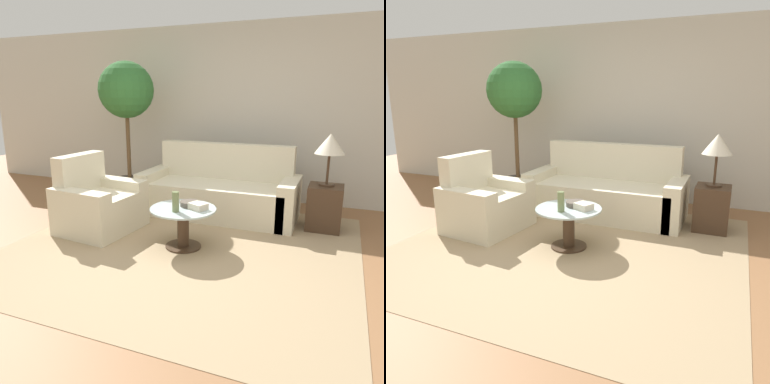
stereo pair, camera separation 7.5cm
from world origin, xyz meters
TOP-DOWN VIEW (x-y plane):
  - ground_plane at (0.00, 0.00)m, footprint 14.00×14.00m
  - wall_back at (0.00, 2.79)m, footprint 10.00×0.06m
  - rug at (-0.08, 0.57)m, footprint 3.55×3.32m
  - sofa_main at (-0.08, 1.81)m, footprint 2.07×0.84m
  - armchair at (-1.26, 0.69)m, footprint 0.86×0.97m
  - coffee_table at (-0.08, 0.57)m, footprint 0.70×0.70m
  - side_table at (1.27, 1.71)m, footprint 0.40×0.40m
  - table_lamp at (1.27, 1.71)m, footprint 0.34×0.34m
  - potted_plant at (-1.57, 1.96)m, footprint 0.80×0.80m
  - vase at (-0.10, 0.43)m, footprint 0.07×0.07m
  - bowl at (-0.04, 0.66)m, footprint 0.21×0.21m
  - book_stack at (0.08, 0.58)m, footprint 0.21×0.20m

SIDE VIEW (x-z plane):
  - ground_plane at x=0.00m, z-range 0.00..0.00m
  - rug at x=-0.08m, z-range 0.00..0.01m
  - side_table at x=1.27m, z-range 0.00..0.54m
  - coffee_table at x=-0.08m, z-range 0.06..0.50m
  - armchair at x=-1.26m, z-range -0.16..0.74m
  - sofa_main at x=-0.08m, z-range -0.17..0.76m
  - bowl at x=-0.04m, z-range 0.44..0.49m
  - book_stack at x=0.08m, z-range 0.44..0.50m
  - vase at x=-0.10m, z-range 0.44..0.64m
  - table_lamp at x=1.27m, z-range 0.71..1.33m
  - wall_back at x=0.00m, z-range 0.00..2.60m
  - potted_plant at x=-1.57m, z-range 0.49..2.53m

